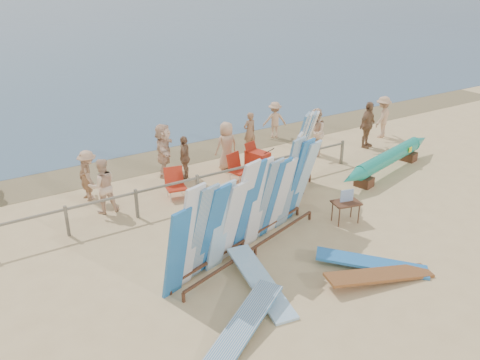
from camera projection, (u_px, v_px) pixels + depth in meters
ground at (251, 243)px, 13.57m from camera, size 160.00×160.00×0.00m
wet_sand_strip at (146, 160)px, 19.15m from camera, size 40.00×2.60×0.01m
fence at (197, 183)px, 15.64m from camera, size 12.08×0.08×0.90m
main_surfboard_rack at (249, 210)px, 12.65m from camera, size 5.37×2.27×2.71m
side_surfboard_rack at (298, 156)px, 15.98m from camera, size 2.35×2.06×2.81m
outrigger_canoe at (389, 158)px, 17.84m from camera, size 5.87×2.00×0.85m
vendor_table at (346, 211)px, 14.52m from camera, size 0.87×0.70×1.02m
flat_board_c at (379, 281)px, 11.96m from camera, size 2.75×1.23×0.33m
flat_board_d at (371, 268)px, 12.47m from camera, size 2.33×2.28×0.29m
flat_board_e at (243, 335)px, 10.24m from camera, size 2.61×1.80×0.44m
flat_board_a at (260, 288)px, 11.70m from camera, size 0.97×2.74×0.38m
beach_chair_left at (176, 189)px, 16.06m from camera, size 0.71×0.73×0.96m
beach_chair_right at (238, 173)px, 17.34m from camera, size 0.74×0.75×0.93m
stroller at (257, 163)px, 17.63m from camera, size 0.78×0.97×1.16m
beachgoer_6 at (227, 146)px, 18.08m from camera, size 0.85×0.41×1.74m
beachgoer_8 at (315, 133)px, 19.27m from camera, size 0.90×0.97×1.85m
beachgoer_1 at (86, 176)px, 15.75m from camera, size 0.43×0.62×1.55m
beachgoer_2 at (103, 186)px, 14.92m from camera, size 0.85×0.47×1.69m
beachgoer_5 at (164, 150)px, 17.45m from camera, size 1.29×1.81×1.88m
beachgoer_3 at (88, 175)px, 15.83m from camera, size 0.50×1.05×1.59m
beachgoer_7 at (250, 132)px, 19.83m from camera, size 0.59×0.36×1.56m
beachgoer_4 at (185, 158)px, 17.25m from camera, size 0.85×0.96×1.55m
beachgoer_9 at (275, 120)px, 21.33m from camera, size 1.08×0.77×1.54m
beachgoer_10 at (367, 125)px, 20.14m from camera, size 1.18×0.77×1.86m
beachgoer_extra_0 at (383, 117)px, 21.35m from camera, size 1.23×0.88×1.76m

